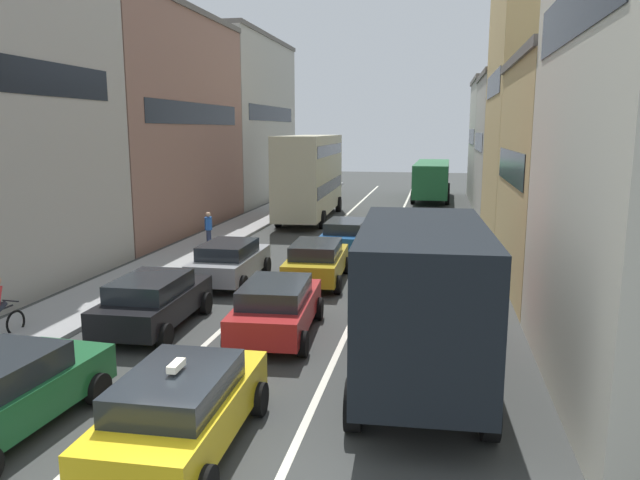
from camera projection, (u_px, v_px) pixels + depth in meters
name	position (u px, v px, depth m)	size (l,w,h in m)	color
ground_plane	(178.00, 469.00, 9.70)	(140.00, 140.00, 0.00)	#3A3C3A
sidewalk_left	(220.00, 237.00, 30.26)	(2.60, 64.00, 0.14)	#9A9A9A
lane_stripe_left	(317.00, 242.00, 29.32)	(0.16, 60.00, 0.01)	silver
lane_stripe_right	(387.00, 244.00, 28.68)	(0.16, 60.00, 0.01)	silver
building_row_left	(133.00, 115.00, 31.78)	(7.20, 43.90, 13.06)	#B2ADA3
building_row_right	(576.00, 122.00, 26.60)	(7.20, 43.90, 14.18)	#B2ADA3
removalist_box_truck	(421.00, 294.00, 12.71)	(2.99, 7.80, 3.58)	#A51E1E
taxi_centre_lane_front	(182.00, 407.00, 10.10)	(2.14, 4.34, 1.66)	yellow
sedan_left_lane_front	(0.00, 393.00, 10.63)	(2.26, 4.40, 1.49)	#19592D
sedan_centre_lane_second	(277.00, 307.00, 15.86)	(2.28, 4.41, 1.49)	#A51E1E
wagon_left_lane_second	(154.00, 300.00, 16.43)	(2.16, 4.35, 1.49)	black
hatchback_centre_lane_third	(317.00, 261.00, 21.39)	(2.22, 4.38, 1.49)	#B29319
sedan_left_lane_third	(230.00, 261.00, 21.39)	(2.09, 4.32, 1.49)	gray
coupe_centre_lane_fourth	(347.00, 236.00, 26.51)	(2.12, 4.33, 1.49)	#194C8C
sedan_right_lane_behind_truck	(411.00, 271.00, 19.90)	(2.16, 4.35, 1.49)	#759EB7
bus_mid_queue_primary	(310.00, 173.00, 36.13)	(3.06, 10.58, 5.06)	#BFB793
bus_far_queue_secondary	(432.00, 177.00, 46.90)	(2.95, 10.55, 2.90)	#1E6033
pedestrian_near_kerb	(209.00, 227.00, 27.85)	(0.34, 0.54, 1.66)	#262D47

